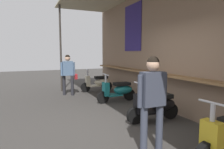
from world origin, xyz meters
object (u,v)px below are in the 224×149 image
object	(u,v)px
scooter_black	(156,105)
shopper_with_handbag	(68,71)
shopper_browsing	(152,94)
scooter_cream	(99,82)
scooter_teal	(119,90)

from	to	relation	value
scooter_black	shopper_with_handbag	bearing A→B (deg)	-68.15
shopper_with_handbag	shopper_browsing	xyz separation A→B (m)	(4.99, 0.37, 0.02)
shopper_browsing	scooter_cream	bearing A→B (deg)	170.83
scooter_cream	scooter_black	bearing A→B (deg)	92.65
scooter_teal	scooter_black	distance (m)	2.08
scooter_teal	shopper_with_handbag	size ratio (longest dim) A/B	0.89
scooter_black	shopper_browsing	bearing A→B (deg)	52.80
scooter_cream	shopper_browsing	world-z (taller)	shopper_browsing
scooter_black	scooter_cream	bearing A→B (deg)	-87.60
scooter_cream	shopper_browsing	xyz separation A→B (m)	(5.26, -0.98, 0.58)
scooter_cream	scooter_black	world-z (taller)	same
scooter_black	shopper_browsing	xyz separation A→B (m)	(1.18, -0.98, 0.58)
scooter_teal	shopper_browsing	distance (m)	3.46
scooter_cream	shopper_browsing	size ratio (longest dim) A/B	0.88
shopper_browsing	shopper_with_handbag	bearing A→B (deg)	-174.42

